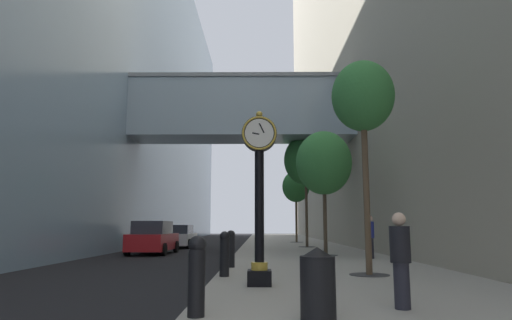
{
  "coord_description": "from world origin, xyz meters",
  "views": [
    {
      "loc": [
        1.24,
        -2.95,
        1.5
      ],
      "look_at": [
        1.08,
        15.6,
        4.28
      ],
      "focal_mm": 30.81,
      "sensor_mm": 36.0,
      "label": 1
    }
  ],
  "objects_px": {
    "street_clock": "(259,188)",
    "street_tree_near": "(363,98)",
    "street_tree_far": "(296,187)",
    "pedestrian_walking": "(370,235)",
    "trash_bin": "(318,283)",
    "pedestrian_by_clock": "(401,258)",
    "street_tree_mid_near": "(324,163)",
    "bollard_nearest": "(197,274)",
    "car_white_mid": "(179,237)",
    "bollard_third": "(224,253)",
    "car_red_near": "(153,238)",
    "bollard_fourth": "(231,248)",
    "street_tree_mid_far": "(306,160)"
  },
  "relations": [
    {
      "from": "bollard_nearest",
      "to": "car_white_mid",
      "type": "relative_size",
      "value": 0.29
    },
    {
      "from": "pedestrian_walking",
      "to": "car_red_near",
      "type": "height_order",
      "value": "pedestrian_walking"
    },
    {
      "from": "street_tree_mid_near",
      "to": "car_red_near",
      "type": "xyz_separation_m",
      "value": [
        -8.77,
        3.05,
        -3.61
      ]
    },
    {
      "from": "street_tree_near",
      "to": "car_white_mid",
      "type": "xyz_separation_m",
      "value": [
        -8.61,
        17.98,
        -4.46
      ]
    },
    {
      "from": "pedestrian_walking",
      "to": "street_tree_mid_far",
      "type": "bearing_deg",
      "value": 99.04
    },
    {
      "from": "bollard_third",
      "to": "pedestrian_by_clock",
      "type": "bearing_deg",
      "value": -54.47
    },
    {
      "from": "street_clock",
      "to": "street_tree_near",
      "type": "relative_size",
      "value": 0.66
    },
    {
      "from": "street_clock",
      "to": "bollard_nearest",
      "type": "xyz_separation_m",
      "value": [
        -0.96,
        -3.48,
        -1.62
      ]
    },
    {
      "from": "bollard_third",
      "to": "bollard_fourth",
      "type": "bearing_deg",
      "value": 90.0
    },
    {
      "from": "bollard_fourth",
      "to": "street_clock",
      "type": "bearing_deg",
      "value": -77.95
    },
    {
      "from": "street_tree_far",
      "to": "trash_bin",
      "type": "relative_size",
      "value": 5.69
    },
    {
      "from": "trash_bin",
      "to": "pedestrian_by_clock",
      "type": "height_order",
      "value": "pedestrian_by_clock"
    },
    {
      "from": "bollard_nearest",
      "to": "street_tree_near",
      "type": "xyz_separation_m",
      "value": [
        4.02,
        5.68,
        4.45
      ]
    },
    {
      "from": "car_red_near",
      "to": "bollard_fourth",
      "type": "bearing_deg",
      "value": -61.99
    },
    {
      "from": "street_tree_mid_far",
      "to": "car_white_mid",
      "type": "bearing_deg",
      "value": 169.0
    },
    {
      "from": "street_clock",
      "to": "street_tree_mid_near",
      "type": "height_order",
      "value": "street_tree_mid_near"
    },
    {
      "from": "street_tree_mid_far",
      "to": "street_tree_far",
      "type": "xyz_separation_m",
      "value": [
        0.0,
        8.15,
        -1.04
      ]
    },
    {
      "from": "pedestrian_walking",
      "to": "street_tree_mid_near",
      "type": "bearing_deg",
      "value": 129.76
    },
    {
      "from": "bollard_fourth",
      "to": "trash_bin",
      "type": "height_order",
      "value": "bollard_fourth"
    },
    {
      "from": "bollard_nearest",
      "to": "bollard_third",
      "type": "relative_size",
      "value": 1.0
    },
    {
      "from": "bollard_fourth",
      "to": "street_tree_mid_far",
      "type": "bearing_deg",
      "value": 74.04
    },
    {
      "from": "street_tree_near",
      "to": "pedestrian_by_clock",
      "type": "relative_size",
      "value": 3.91
    },
    {
      "from": "pedestrian_by_clock",
      "to": "street_tree_mid_far",
      "type": "bearing_deg",
      "value": 88.15
    },
    {
      "from": "street_clock",
      "to": "street_tree_near",
      "type": "bearing_deg",
      "value": 35.73
    },
    {
      "from": "street_tree_far",
      "to": "car_red_near",
      "type": "distance_m",
      "value": 16.37
    },
    {
      "from": "street_clock",
      "to": "street_tree_near",
      "type": "height_order",
      "value": "street_tree_near"
    },
    {
      "from": "street_tree_far",
      "to": "pedestrian_by_clock",
      "type": "bearing_deg",
      "value": -91.34
    },
    {
      "from": "street_clock",
      "to": "bollard_third",
      "type": "xyz_separation_m",
      "value": [
        -0.96,
        1.82,
        -1.62
      ]
    },
    {
      "from": "street_clock",
      "to": "bollard_third",
      "type": "bearing_deg",
      "value": 117.67
    },
    {
      "from": "street_clock",
      "to": "car_white_mid",
      "type": "relative_size",
      "value": 1.0
    },
    {
      "from": "car_white_mid",
      "to": "street_tree_mid_near",
      "type": "bearing_deg",
      "value": -48.77
    },
    {
      "from": "street_tree_far",
      "to": "pedestrian_walking",
      "type": "distance_m",
      "value": 18.67
    },
    {
      "from": "bollard_third",
      "to": "street_tree_far",
      "type": "distance_m",
      "value": 25.48
    },
    {
      "from": "street_tree_far",
      "to": "pedestrian_walking",
      "type": "xyz_separation_m",
      "value": [
        1.6,
        -18.24,
        -3.66
      ]
    },
    {
      "from": "street_tree_mid_far",
      "to": "street_tree_far",
      "type": "relative_size",
      "value": 1.23
    },
    {
      "from": "street_tree_near",
      "to": "car_white_mid",
      "type": "relative_size",
      "value": 1.51
    },
    {
      "from": "street_tree_near",
      "to": "car_red_near",
      "type": "distance_m",
      "value": 14.89
    },
    {
      "from": "street_tree_far",
      "to": "car_red_near",
      "type": "bearing_deg",
      "value": -123.47
    },
    {
      "from": "bollard_third",
      "to": "street_tree_near",
      "type": "relative_size",
      "value": 0.2
    },
    {
      "from": "bollard_fourth",
      "to": "pedestrian_by_clock",
      "type": "distance_m",
      "value": 8.03
    },
    {
      "from": "street_tree_far",
      "to": "street_tree_near",
      "type": "bearing_deg",
      "value": -90.0
    },
    {
      "from": "street_clock",
      "to": "street_tree_far",
      "type": "distance_m",
      "value": 26.94
    },
    {
      "from": "street_tree_mid_far",
      "to": "car_red_near",
      "type": "height_order",
      "value": "street_tree_mid_far"
    },
    {
      "from": "bollard_third",
      "to": "street_tree_mid_far",
      "type": "height_order",
      "value": "street_tree_mid_far"
    },
    {
      "from": "bollard_fourth",
      "to": "pedestrian_by_clock",
      "type": "bearing_deg",
      "value": -65.54
    },
    {
      "from": "trash_bin",
      "to": "street_tree_near",
      "type": "bearing_deg",
      "value": 69.71
    },
    {
      "from": "bollard_nearest",
      "to": "car_white_mid",
      "type": "xyz_separation_m",
      "value": [
        -4.6,
        23.67,
        -0.01
      ]
    },
    {
      "from": "street_tree_near",
      "to": "trash_bin",
      "type": "bearing_deg",
      "value": -110.29
    },
    {
      "from": "bollard_nearest",
      "to": "car_red_near",
      "type": "xyz_separation_m",
      "value": [
        -4.75,
        16.89,
        0.07
      ]
    },
    {
      "from": "bollard_nearest",
      "to": "pedestrian_by_clock",
      "type": "bearing_deg",
      "value": 11.02
    }
  ]
}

